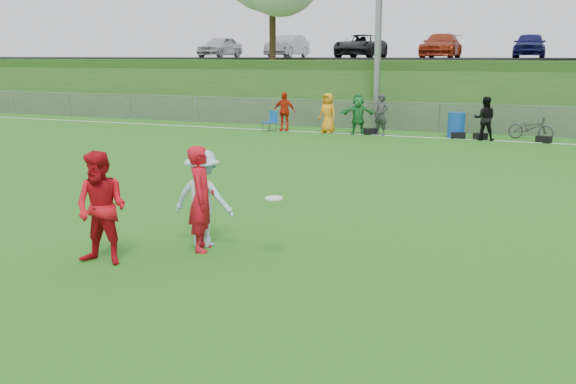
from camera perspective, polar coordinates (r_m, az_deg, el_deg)
The scene contains 15 objects.
ground at distance 9.74m, azimuth -6.41°, elevation -7.62°, with size 120.00×120.00×0.00m, color #196615.
sideline_far at distance 26.60m, azimuth 12.53°, elevation 4.75°, with size 60.00×0.10×0.01m, color white.
fence at distance 28.49m, azimuth 13.29°, elevation 6.48°, with size 58.00×0.06×1.30m.
berm at distance 39.31m, azimuth 15.97°, elevation 9.05°, with size 120.00×18.00×3.00m, color #1D4814.
parking_lot at distance 41.26m, azimuth 16.43°, elevation 11.30°, with size 120.00×12.00×0.10m, color black.
car_row at distance 40.41m, azimuth 14.65°, elevation 12.48°, with size 32.04×5.18×1.44m.
spectator_row at distance 27.08m, azimuth 7.07°, elevation 6.86°, with size 9.43×1.04×1.69m.
gear_bags at distance 26.51m, azimuth 15.14°, elevation 4.86°, with size 7.38×0.55×0.26m.
player_red_left at distance 10.90m, azimuth -7.71°, elevation -0.58°, with size 0.66×0.43×1.80m, color red.
player_red_center at distance 10.51m, azimuth -16.26°, elevation -1.40°, with size 0.88×0.69×1.82m, color red.
player_blue at distance 11.16m, azimuth -7.55°, elevation -0.56°, with size 1.10×0.63×1.70m, color #AED8F2.
frisbee at distance 10.31m, azimuth -1.26°, elevation -0.56°, with size 0.29×0.29×0.03m.
recycling_bin at distance 26.78m, azimuth 14.73°, elevation 5.77°, with size 0.68×0.68×1.02m, color #0E43A2.
camp_chair at distance 28.28m, azimuth -1.62°, elevation 5.96°, with size 0.65×0.65×0.87m.
bicycle at distance 27.10m, azimuth 20.78°, elevation 5.35°, with size 0.61×1.75×0.92m, color #2D2D2F.
Camera 1 is at (4.45, -8.02, 3.27)m, focal length 40.00 mm.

